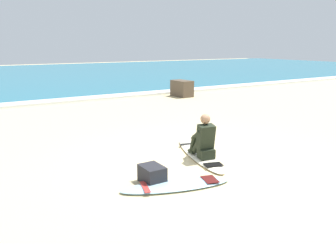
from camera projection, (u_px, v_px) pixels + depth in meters
ground_plane at (201, 161)px, 7.26m from camera, size 80.00×80.00×0.00m
sea at (24, 76)px, 26.31m from camera, size 80.00×28.00×0.10m
breaking_foam at (75, 100)px, 14.92m from camera, size 80.00×0.90×0.11m
surfboard_main at (199, 154)px, 7.59m from camera, size 1.20×2.57×0.08m
surfer_seated at (204, 140)px, 7.23m from camera, size 0.45×0.75×0.95m
surfboard_spare_near at (176, 185)px, 5.91m from camera, size 2.06×1.03×0.08m
shoreline_rock at (182, 88)px, 16.14m from camera, size 0.70×1.10×0.77m
beach_bag at (152, 174)px, 6.07m from camera, size 0.37×0.48×0.32m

